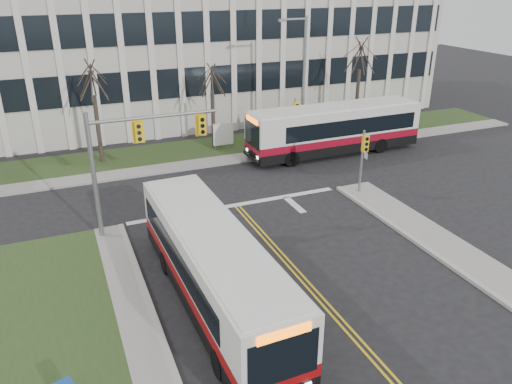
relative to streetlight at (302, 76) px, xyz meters
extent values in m
plane|color=black|center=(-8.03, -16.20, -5.19)|extent=(120.00, 120.00, 0.00)
cube|color=#9E9B93|center=(-3.03, -1.00, -5.12)|extent=(44.00, 1.60, 0.14)
cube|color=#29421C|center=(-3.03, 1.80, -5.13)|extent=(44.00, 5.00, 0.12)
cube|color=#B4B0A6|center=(-3.03, 13.80, 0.81)|extent=(40.00, 16.00, 12.00)
cylinder|color=slate|center=(-15.33, -9.00, -2.09)|extent=(0.22, 0.22, 6.20)
cylinder|color=slate|center=(-12.33, -9.00, 0.51)|extent=(6.00, 0.16, 0.16)
cube|color=yellow|center=(-13.13, -9.15, -0.09)|extent=(0.34, 0.24, 0.92)
cube|color=yellow|center=(-10.13, -9.15, -0.09)|extent=(0.34, 0.24, 0.92)
cylinder|color=slate|center=(-0.83, -9.20, -3.29)|extent=(0.14, 0.14, 3.80)
cube|color=yellow|center=(-0.83, -9.40, -2.09)|extent=(0.34, 0.24, 0.92)
cylinder|color=slate|center=(-0.83, -0.70, -3.29)|extent=(0.14, 0.14, 3.80)
cube|color=yellow|center=(-0.83, -0.90, -2.09)|extent=(0.34, 0.24, 0.92)
cylinder|color=slate|center=(0.17, 0.00, -0.59)|extent=(0.20, 0.20, 9.20)
cylinder|color=slate|center=(-0.73, 0.00, 3.81)|extent=(1.80, 0.14, 0.14)
cube|color=slate|center=(-1.63, 0.00, 3.76)|extent=(0.50, 0.25, 0.18)
cylinder|color=slate|center=(-6.13, 1.30, -4.69)|extent=(0.08, 0.08, 1.00)
cylinder|color=slate|center=(-4.93, 1.30, -4.69)|extent=(0.08, 0.08, 1.00)
cube|color=white|center=(-5.53, 1.30, -3.99)|extent=(1.50, 0.12, 1.60)
cylinder|color=#42352B|center=(-14.03, 1.80, -2.88)|extent=(0.28, 0.28, 4.62)
cylinder|color=#42352B|center=(-6.03, 2.00, -3.15)|extent=(0.28, 0.28, 4.09)
cylinder|color=#42352B|center=(5.97, 1.80, -2.72)|extent=(0.28, 0.28, 4.95)
camera|label=1|loc=(-16.61, -31.53, 6.47)|focal=35.00mm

